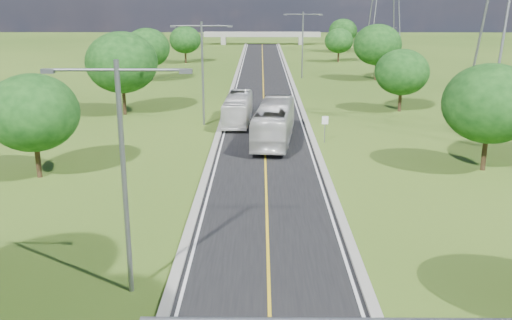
{
  "coord_description": "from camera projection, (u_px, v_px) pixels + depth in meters",
  "views": [
    {
      "loc": [
        -0.39,
        -10.25,
        12.41
      ],
      "look_at": [
        -0.65,
        22.16,
        3.0
      ],
      "focal_mm": 40.0,
      "sensor_mm": 36.0,
      "label": 1
    }
  ],
  "objects": [
    {
      "name": "streetlight_near_left",
      "position": [
        123.0,
        160.0,
        23.22
      ],
      "size": [
        5.9,
        0.25,
        10.0
      ],
      "color": "slate",
      "rests_on": "ground"
    },
    {
      "name": "streetlight_mid_left",
      "position": [
        202.0,
        65.0,
        54.91
      ],
      "size": [
        5.9,
        0.25,
        10.0
      ],
      "color": "slate",
      "rests_on": "ground"
    },
    {
      "name": "tree_lc",
      "position": [
        122.0,
        62.0,
        59.88
      ],
      "size": [
        7.56,
        7.56,
        8.79
      ],
      "color": "black",
      "rests_on": "ground"
    },
    {
      "name": "curb_right",
      "position": [
        295.0,
        90.0,
        76.62
      ],
      "size": [
        0.5,
        150.0,
        0.22
      ],
      "primitive_type": "cube",
      "color": "gray",
      "rests_on": "ground"
    },
    {
      "name": "ground",
      "position": [
        264.0,
        98.0,
        70.92
      ],
      "size": [
        260.0,
        260.0,
        0.0
      ],
      "primitive_type": "plane",
      "color": "#2F4A15",
      "rests_on": "ground"
    },
    {
      "name": "road",
      "position": [
        263.0,
        90.0,
        76.67
      ],
      "size": [
        8.0,
        150.0,
        0.06
      ],
      "primitive_type": "cube",
      "color": "black",
      "rests_on": "ground"
    },
    {
      "name": "tree_rc",
      "position": [
        402.0,
        72.0,
        61.92
      ],
      "size": [
        5.88,
        5.88,
        6.84
      ],
      "color": "black",
      "rests_on": "ground"
    },
    {
      "name": "tree_ld",
      "position": [
        147.0,
        48.0,
        83.11
      ],
      "size": [
        6.72,
        6.72,
        7.82
      ],
      "color": "black",
      "rests_on": "ground"
    },
    {
      "name": "bus_outbound",
      "position": [
        274.0,
        123.0,
        49.42
      ],
      "size": [
        4.13,
        12.28,
        3.35
      ],
      "primitive_type": "imported",
      "rotation": [
        0.0,
        0.0,
        3.03
      ],
      "color": "beige",
      "rests_on": "road"
    },
    {
      "name": "tree_lb",
      "position": [
        33.0,
        113.0,
        39.02
      ],
      "size": [
        6.3,
        6.3,
        7.33
      ],
      "color": "black",
      "rests_on": "ground"
    },
    {
      "name": "tree_rb",
      "position": [
        490.0,
        104.0,
        40.61
      ],
      "size": [
        6.72,
        6.72,
        7.82
      ],
      "color": "black",
      "rests_on": "ground"
    },
    {
      "name": "tree_re",
      "position": [
        339.0,
        41.0,
        108.1
      ],
      "size": [
        5.46,
        5.46,
        6.35
      ],
      "color": "black",
      "rests_on": "ground"
    },
    {
      "name": "tree_rf",
      "position": [
        343.0,
        31.0,
        127.11
      ],
      "size": [
        6.3,
        6.3,
        7.33
      ],
      "color": "black",
      "rests_on": "ground"
    },
    {
      "name": "tree_rd",
      "position": [
        377.0,
        45.0,
        84.69
      ],
      "size": [
        7.14,
        7.14,
        8.3
      ],
      "color": "black",
      "rests_on": "ground"
    },
    {
      "name": "tree_le",
      "position": [
        185.0,
        40.0,
        106.31
      ],
      "size": [
        5.88,
        5.88,
        6.84
      ],
      "color": "black",
      "rests_on": "ground"
    },
    {
      "name": "overpass",
      "position": [
        262.0,
        35.0,
        147.07
      ],
      "size": [
        30.0,
        3.0,
        3.2
      ],
      "color": "gray",
      "rests_on": "ground"
    },
    {
      "name": "curb_left",
      "position": [
        232.0,
        90.0,
        76.68
      ],
      "size": [
        0.5,
        150.0,
        0.22
      ],
      "primitive_type": "cube",
      "color": "gray",
      "rests_on": "ground"
    },
    {
      "name": "bus_inbound",
      "position": [
        238.0,
        109.0,
        56.95
      ],
      "size": [
        2.8,
        10.18,
        2.81
      ],
      "primitive_type": "imported",
      "rotation": [
        0.0,
        0.0,
        -0.04
      ],
      "color": "silver",
      "rests_on": "road"
    },
    {
      "name": "speed_limit_sign",
      "position": [
        325.0,
        125.0,
        49.29
      ],
      "size": [
        0.55,
        0.09,
        2.4
      ],
      "color": "slate",
      "rests_on": "ground"
    },
    {
      "name": "streetlight_far_right",
      "position": [
        303.0,
        39.0,
        86.5
      ],
      "size": [
        5.9,
        0.25,
        10.0
      ],
      "color": "slate",
      "rests_on": "ground"
    }
  ]
}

